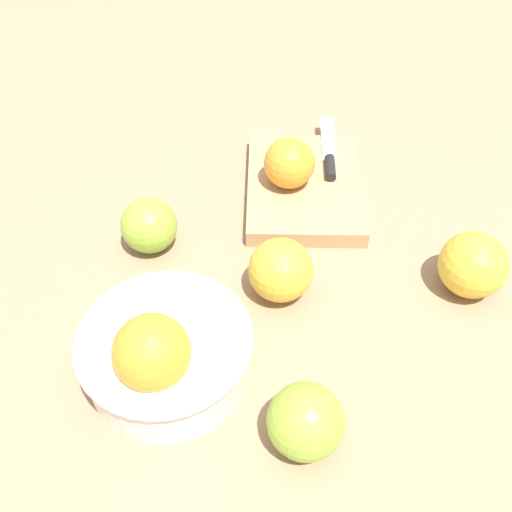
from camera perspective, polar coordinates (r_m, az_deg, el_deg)
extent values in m
plane|color=#997556|center=(0.70, 5.01, -1.63)|extent=(2.40, 2.40, 0.00)
cylinder|color=white|center=(0.59, -8.74, -9.64)|extent=(0.16, 0.16, 0.06)
torus|color=white|center=(0.57, -9.05, -8.05)|extent=(0.17, 0.17, 0.02)
sphere|color=orange|center=(0.54, -10.22, -9.33)|extent=(0.07, 0.07, 0.07)
cube|color=tan|center=(0.80, 4.72, 6.82)|extent=(0.24, 0.19, 0.02)
sphere|color=orange|center=(0.76, 3.30, 9.12)|extent=(0.07, 0.07, 0.07)
cube|color=silver|center=(0.87, 7.11, 11.42)|extent=(0.11, 0.04, 0.00)
cylinder|color=black|center=(0.80, 7.38, 8.61)|extent=(0.05, 0.02, 0.01)
sphere|color=#8EB738|center=(0.71, -10.43, 3.12)|extent=(0.07, 0.07, 0.07)
sphere|color=gold|center=(0.69, 20.59, -0.82)|extent=(0.08, 0.08, 0.08)
sphere|color=#8EB738|center=(0.54, 4.91, -15.92)|extent=(0.07, 0.07, 0.07)
sphere|color=gold|center=(0.65, 2.44, -1.40)|extent=(0.07, 0.07, 0.07)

